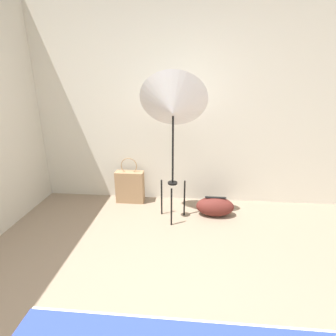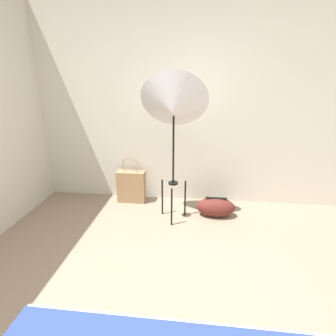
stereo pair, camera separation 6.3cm
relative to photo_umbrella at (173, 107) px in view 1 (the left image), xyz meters
The scene contains 4 objects.
wall_back 0.58m from the photo_umbrella, 94.75° to the left, with size 8.00×0.05×2.60m.
photo_umbrella is the anchor object (origin of this frame).
tote_bag 1.32m from the photo_umbrella, 147.15° to the left, with size 0.37×0.15×0.63m.
duffel_bag 1.32m from the photo_umbrella, 12.05° to the left, with size 0.46×0.24×0.25m.
Camera 1 is at (0.25, -0.92, 1.63)m, focal length 28.00 mm.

